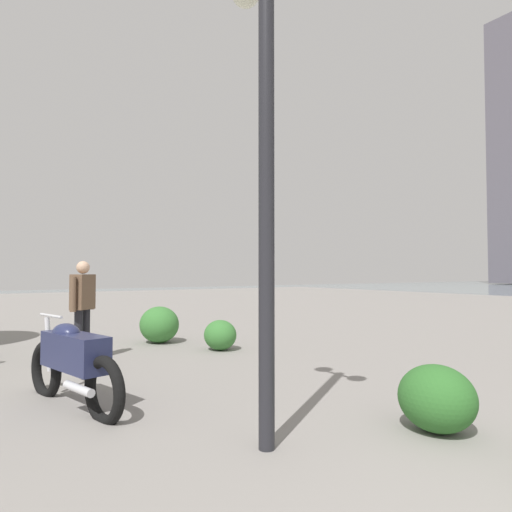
% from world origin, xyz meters
% --- Properties ---
extents(lamppost, '(0.98, 0.28, 4.34)m').
position_xyz_m(lamppost, '(3.49, 0.55, 2.86)').
color(lamppost, '#232328').
rests_on(lamppost, ground).
extents(motorcycle, '(2.13, 0.65, 1.06)m').
position_xyz_m(motorcycle, '(5.71, 1.70, 0.50)').
color(motorcycle, black).
rests_on(motorcycle, ground).
extents(pedestrian, '(0.46, 0.48, 1.71)m').
position_xyz_m(pedestrian, '(8.33, 1.05, 0.99)').
color(pedestrian, black).
rests_on(pedestrian, ground).
extents(shrub_low, '(0.69, 0.62, 0.58)m').
position_xyz_m(shrub_low, '(7.97, -1.43, 0.29)').
color(shrub_low, '#387533').
rests_on(shrub_low, ground).
extents(shrub_round, '(0.75, 0.67, 0.63)m').
position_xyz_m(shrub_round, '(2.94, -1.05, 0.32)').
color(shrub_round, '#2D6628').
rests_on(shrub_round, ground).
extents(shrub_tall, '(0.91, 0.82, 0.78)m').
position_xyz_m(shrub_tall, '(9.47, -0.76, 0.39)').
color(shrub_tall, '#387533').
rests_on(shrub_tall, ground).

